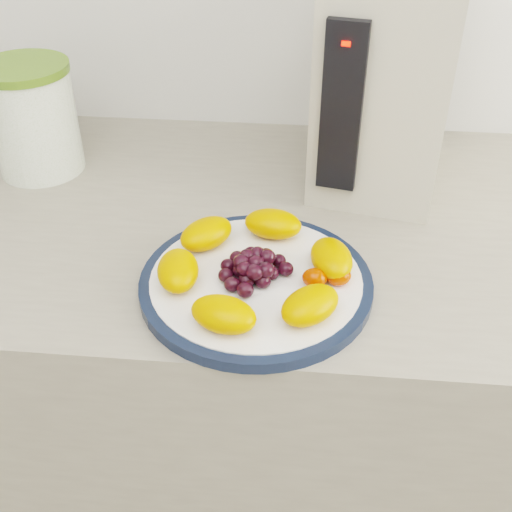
{
  "coord_description": "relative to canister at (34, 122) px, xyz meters",
  "views": [
    {
      "loc": [
        0.13,
        0.43,
        1.4
      ],
      "look_at": [
        0.07,
        1.03,
        0.95
      ],
      "focal_mm": 45.0,
      "sensor_mm": 36.0,
      "label": 1
    }
  ],
  "objects": [
    {
      "name": "appliance_body",
      "position": [
        0.53,
        0.03,
        0.08
      ],
      "size": [
        0.22,
        0.28,
        0.31
      ],
      "primitive_type": "cube",
      "rotation": [
        0.0,
        0.0,
        -0.2
      ],
      "color": "beige",
      "rests_on": "counter"
    },
    {
      "name": "plate_rim",
      "position": [
        0.37,
        -0.27,
        -0.07
      ],
      "size": [
        0.28,
        0.28,
        0.01
      ],
      "primitive_type": "cylinder",
      "color": "#111C33",
      "rests_on": "counter"
    },
    {
      "name": "canister_lid",
      "position": [
        0.0,
        0.0,
        0.09
      ],
      "size": [
        0.16,
        0.16,
        0.01
      ],
      "primitive_type": "cylinder",
      "rotation": [
        0.0,
        0.0,
        -0.2
      ],
      "color": "#547424",
      "rests_on": "canister"
    },
    {
      "name": "counter",
      "position": [
        0.3,
        -0.1,
        -0.53
      ],
      "size": [
        3.5,
        0.6,
        0.9
      ],
      "primitive_type": "cube",
      "color": "gray",
      "rests_on": "floor"
    },
    {
      "name": "appliance_panel",
      "position": [
        0.46,
        -0.09,
        0.08
      ],
      "size": [
        0.06,
        0.03,
        0.23
      ],
      "primitive_type": "cube",
      "rotation": [
        0.0,
        0.0,
        -0.2
      ],
      "color": "black",
      "rests_on": "appliance_body"
    },
    {
      "name": "plate_face",
      "position": [
        0.37,
        -0.27,
        -0.07
      ],
      "size": [
        0.26,
        0.26,
        0.02
      ],
      "primitive_type": "cylinder",
      "color": "white",
      "rests_on": "counter"
    },
    {
      "name": "appliance_led",
      "position": [
        0.46,
        -0.1,
        0.17
      ],
      "size": [
        0.01,
        0.01,
        0.01
      ],
      "primitive_type": "cube",
      "rotation": [
        0.0,
        0.0,
        -0.2
      ],
      "color": "#FF0C05",
      "rests_on": "appliance_panel"
    },
    {
      "name": "cabinet_face",
      "position": [
        0.3,
        -0.1,
        -0.56
      ],
      "size": [
        3.48,
        0.58,
        0.84
      ],
      "primitive_type": "cube",
      "color": "brown",
      "rests_on": "floor"
    },
    {
      "name": "fruit_plate",
      "position": [
        0.37,
        -0.27,
        -0.05
      ],
      "size": [
        0.25,
        0.25,
        0.04
      ],
      "color": "#D97400",
      "rests_on": "plate_face"
    },
    {
      "name": "canister",
      "position": [
        0.0,
        0.0,
        0.0
      ],
      "size": [
        0.16,
        0.16,
        0.16
      ],
      "primitive_type": "cylinder",
      "rotation": [
        0.0,
        0.0,
        -0.2
      ],
      "color": "#4B6E1C",
      "rests_on": "counter"
    }
  ]
}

